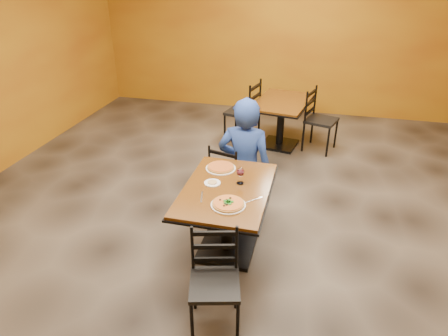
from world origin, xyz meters
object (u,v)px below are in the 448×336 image
(table_main, at_px, (227,205))
(chair_main_near, at_px, (215,285))
(wine_glass, at_px, (240,175))
(side_plate, at_px, (212,183))
(pizza_far, at_px, (221,167))
(plate_main, at_px, (228,205))
(diner, at_px, (245,153))
(pizza_main, at_px, (228,203))
(chair_second_left, at_px, (242,112))
(table_second, at_px, (281,113))
(plate_far, at_px, (221,168))
(chair_second_right, at_px, (321,121))
(chair_main_far, at_px, (229,175))

(table_main, bearing_deg, chair_main_near, -82.04)
(chair_main_near, relative_size, wine_glass, 4.75)
(side_plate, distance_m, wine_glass, 0.28)
(pizza_far, distance_m, side_plate, 0.32)
(plate_main, bearing_deg, diner, 94.53)
(pizza_main, bearing_deg, diner, 94.53)
(plate_main, relative_size, pizza_far, 1.11)
(chair_main_near, relative_size, diner, 0.64)
(diner, bearing_deg, pizza_main, 95.86)
(chair_main_near, bearing_deg, chair_second_left, 83.59)
(table_second, relative_size, pizza_main, 4.52)
(plate_far, height_order, side_plate, same)
(table_main, bearing_deg, table_second, 85.74)
(pizza_main, bearing_deg, chair_second_left, 99.21)
(chair_second_right, bearing_deg, chair_main_far, 169.78)
(chair_main_near, distance_m, pizza_main, 0.73)
(plate_main, bearing_deg, table_main, 106.01)
(table_second, height_order, pizza_far, pizza_far)
(chair_main_near, bearing_deg, table_second, 74.10)
(diner, distance_m, side_plate, 0.95)
(table_second, relative_size, chair_main_far, 1.55)
(plate_main, distance_m, pizza_main, 0.02)
(plate_main, xyz_separation_m, plate_far, (-0.24, 0.66, 0.00))
(plate_main, bearing_deg, side_plate, 124.90)
(table_main, xyz_separation_m, side_plate, (-0.15, 0.05, 0.20))
(chair_second_left, xyz_separation_m, plate_main, (0.50, -3.06, 0.24))
(table_main, height_order, pizza_main, pizza_main)
(chair_main_near, height_order, pizza_main, chair_main_near)
(diner, bearing_deg, side_plate, 82.90)
(table_main, bearing_deg, pizza_main, -73.99)
(plate_far, bearing_deg, chair_main_near, -77.75)
(pizza_main, distance_m, side_plate, 0.42)
(plate_far, distance_m, pizza_far, 0.02)
(chair_main_near, relative_size, chair_second_right, 0.89)
(chair_second_left, height_order, side_plate, chair_second_left)
(chair_second_left, relative_size, plate_far, 3.30)
(chair_main_far, height_order, plate_main, chair_main_far)
(chair_main_near, xyz_separation_m, plate_far, (-0.28, 1.30, 0.33))
(table_main, distance_m, chair_main_far, 0.87)
(chair_second_right, height_order, plate_far, chair_second_right)
(plate_main, height_order, wine_glass, wine_glass)
(chair_main_near, height_order, wine_glass, wine_glass)
(table_main, xyz_separation_m, chair_second_right, (0.82, 2.76, -0.08))
(diner, height_order, pizza_main, diner)
(chair_second_left, bearing_deg, diner, 25.32)
(table_second, height_order, side_plate, side_plate)
(chair_second_right, height_order, diner, diner)
(chair_main_near, relative_size, chair_main_far, 1.03)
(plate_main, xyz_separation_m, side_plate, (-0.24, 0.34, 0.00))
(plate_main, relative_size, plate_far, 1.00)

